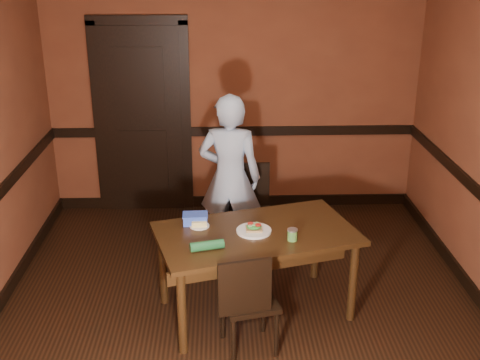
{
  "coord_description": "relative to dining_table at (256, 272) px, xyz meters",
  "views": [
    {
      "loc": [
        -0.15,
        -4.15,
        2.79
      ],
      "look_at": [
        0.0,
        0.35,
        1.05
      ],
      "focal_mm": 45.0,
      "sensor_mm": 36.0,
      "label": 1
    }
  ],
  "objects": [
    {
      "name": "person",
      "position": [
        -0.19,
        0.98,
        0.44
      ],
      "size": [
        0.64,
        0.47,
        1.59
      ],
      "primitive_type": "imported",
      "rotation": [
        0.0,
        0.0,
        2.98
      ],
      "color": "#A2BBD6",
      "rests_on": "floor"
    },
    {
      "name": "wall_back",
      "position": [
        -0.12,
        2.17,
        0.99
      ],
      "size": [
        4.0,
        0.02,
        2.7
      ],
      "primitive_type": "cube",
      "color": "brown",
      "rests_on": "ground"
    },
    {
      "name": "cheese_saucer",
      "position": [
        -0.45,
        0.11,
        0.38
      ],
      "size": [
        0.16,
        0.16,
        0.05
      ],
      "rotation": [
        0.0,
        0.0,
        0.16
      ],
      "color": "silver",
      "rests_on": "dining_table"
    },
    {
      "name": "chair_far",
      "position": [
        -0.0,
        0.99,
        0.08
      ],
      "size": [
        0.41,
        0.41,
        0.87
      ],
      "primitive_type": null,
      "rotation": [
        0.0,
        0.0,
        -0.01
      ],
      "color": "black",
      "rests_on": "floor"
    },
    {
      "name": "food_tub",
      "position": [
        -0.48,
        0.16,
        0.4
      ],
      "size": [
        0.2,
        0.14,
        0.08
      ],
      "rotation": [
        0.0,
        0.0,
        0.02
      ],
      "color": "blue",
      "rests_on": "dining_table"
    },
    {
      "name": "dining_table",
      "position": [
        0.0,
        0.0,
        0.0
      ],
      "size": [
        1.71,
        1.25,
        0.72
      ],
      "primitive_type": "cube",
      "rotation": [
        0.0,
        0.0,
        0.28
      ],
      "color": "black",
      "rests_on": "floor"
    },
    {
      "name": "wall_front",
      "position": [
        -0.12,
        -2.33,
        0.99
      ],
      "size": [
        4.0,
        0.02,
        2.7
      ],
      "primitive_type": "cube",
      "color": "brown",
      "rests_on": "ground"
    },
    {
      "name": "floor",
      "position": [
        -0.12,
        -0.08,
        -0.36
      ],
      "size": [
        4.0,
        4.5,
        0.01
      ],
      "primitive_type": "cube",
      "color": "black",
      "rests_on": "ground"
    },
    {
      "name": "sauce_jar",
      "position": [
        0.26,
        -0.16,
        0.41
      ],
      "size": [
        0.08,
        0.08,
        0.09
      ],
      "rotation": [
        0.0,
        0.0,
        0.14
      ],
      "color": "#467E36",
      "rests_on": "dining_table"
    },
    {
      "name": "dado_back",
      "position": [
        -0.12,
        2.15,
        0.54
      ],
      "size": [
        4.0,
        0.03,
        0.1
      ],
      "primitive_type": "cube",
      "color": "black",
      "rests_on": "ground"
    },
    {
      "name": "door",
      "position": [
        -1.12,
        2.14,
        0.73
      ],
      "size": [
        1.05,
        0.07,
        2.2
      ],
      "color": "black",
      "rests_on": "ground"
    },
    {
      "name": "baseboard_back",
      "position": [
        -0.12,
        2.15,
        -0.3
      ],
      "size": [
        4.0,
        0.03,
        0.12
      ],
      "primitive_type": "cube",
      "color": "black",
      "rests_on": "ground"
    },
    {
      "name": "chair_near",
      "position": [
        -0.08,
        -0.48,
        0.05
      ],
      "size": [
        0.46,
        0.46,
        0.82
      ],
      "primitive_type": null,
      "rotation": [
        0.0,
        0.0,
        3.37
      ],
      "color": "black",
      "rests_on": "floor"
    },
    {
      "name": "wrapped_veg",
      "position": [
        -0.38,
        -0.29,
        0.4
      ],
      "size": [
        0.26,
        0.13,
        0.07
      ],
      "primitive_type": "cylinder",
      "rotation": [
        0.0,
        1.57,
        0.26
      ],
      "color": "#1A5128",
      "rests_on": "dining_table"
    },
    {
      "name": "sandwich_plate",
      "position": [
        -0.02,
        -0.01,
        0.38
      ],
      "size": [
        0.27,
        0.27,
        0.07
      ],
      "rotation": [
        0.0,
        0.0,
        -0.22
      ],
      "color": "silver",
      "rests_on": "dining_table"
    }
  ]
}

